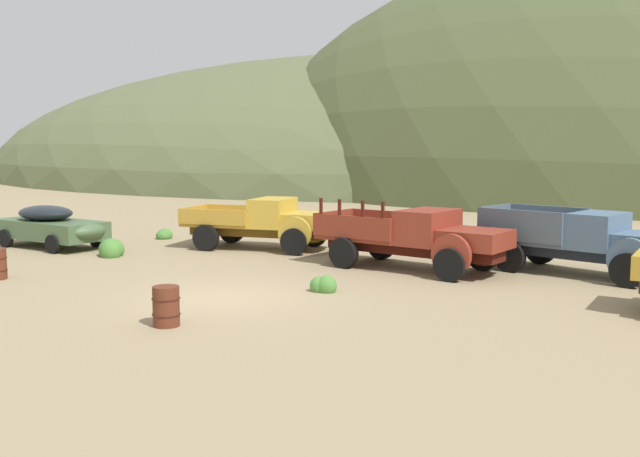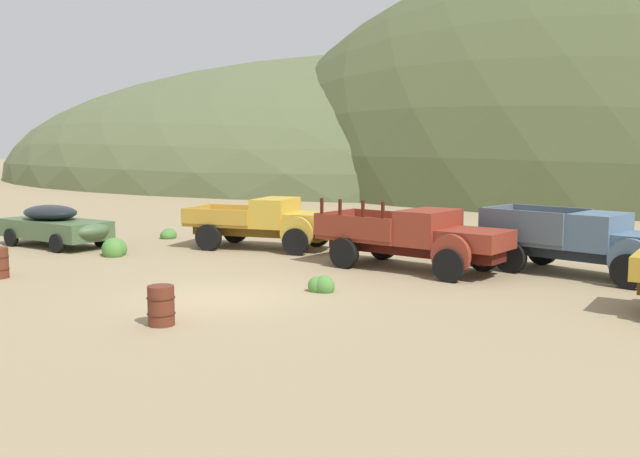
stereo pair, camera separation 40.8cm
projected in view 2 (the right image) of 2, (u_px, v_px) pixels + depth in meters
The scene contains 10 objects.
ground_plane at pixel (220, 297), 18.16m from camera, with size 300.00×300.00×0.00m, color #998460.
hill_distant at pixel (383, 176), 86.90m from camera, with size 96.04×79.00×27.75m, color #56603D.
car_weathered_green at pixel (57, 225), 26.98m from camera, with size 4.96×2.33×1.57m.
truck_faded_yellow at pixel (274, 223), 26.36m from camera, with size 5.91×3.32×1.89m.
truck_rust_red at pixel (425, 239), 21.79m from camera, with size 6.25×3.06×2.16m.
truck_chalk_blue at pixel (594, 243), 20.80m from camera, with size 6.03×3.30×1.91m.
oil_drum_by_truck at pixel (161, 306), 15.33m from camera, with size 0.61×0.61×0.86m.
bush_near_barrel at pixel (321, 286), 18.83m from camera, with size 0.74×0.51×0.58m.
bush_back_edge at pixel (168, 235), 29.42m from camera, with size 0.65×0.68×0.54m.
bush_between_trucks at pixel (114, 250), 24.94m from camera, with size 1.05×1.01×0.79m.
Camera 2 is at (11.33, -13.99, 3.89)m, focal length 40.12 mm.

